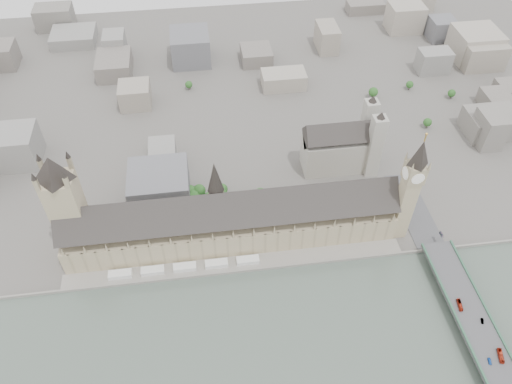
{
  "coord_description": "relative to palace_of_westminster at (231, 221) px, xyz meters",
  "views": [
    {
      "loc": [
        -15.53,
        -243.42,
        325.58
      ],
      "look_at": [
        22.36,
        35.82,
        36.58
      ],
      "focal_mm": 35.0,
      "sensor_mm": 36.0,
      "label": 1
    }
  ],
  "objects": [
    {
      "name": "elizabeth_tower",
      "position": [
        138.0,
        -11.7,
        35.38
      ],
      "size": [
        17.0,
        17.0,
        107.5
      ],
      "color": "tan",
      "rests_on": "ground"
    },
    {
      "name": "ground",
      "position": [
        0.0,
        -19.7,
        -22.71
      ],
      "size": [
        900.0,
        900.0,
        0.0
      ],
      "primitive_type": "plane",
      "color": "#595651",
      "rests_on": "ground"
    },
    {
      "name": "red_bus_north",
      "position": [
        156.06,
        -92.17,
        -11.08
      ],
      "size": [
        3.94,
        10.12,
        2.75
      ],
      "primitive_type": "imported",
      "rotation": [
        0.0,
        0.0,
        -0.17
      ],
      "color": "#B22914",
      "rests_on": "westminster_bridge"
    },
    {
      "name": "victoria_tower",
      "position": [
        -122.0,
        6.3,
        32.5
      ],
      "size": [
        30.0,
        30.0,
        100.0
      ],
      "color": "tan",
      "rests_on": "ground"
    },
    {
      "name": "city_skyline_inland",
      "position": [
        0.0,
        225.3,
        -3.71
      ],
      "size": [
        720.0,
        360.0,
        38.0
      ],
      "primitive_type": null,
      "color": "gray",
      "rests_on": "ground"
    },
    {
      "name": "terrace_tents",
      "position": [
        -40.0,
        -26.7,
        -18.71
      ],
      "size": [
        118.0,
        7.0,
        4.0
      ],
      "color": "silver",
      "rests_on": "river_terrace"
    },
    {
      "name": "park_trees",
      "position": [
        -10.0,
        40.3,
        -15.21
      ],
      "size": [
        110.0,
        30.0,
        15.0
      ],
      "primitive_type": null,
      "color": "#1D4F1C",
      "rests_on": "ground"
    },
    {
      "name": "car_blue",
      "position": [
        158.22,
        -135.25,
        -11.63
      ],
      "size": [
        2.95,
        5.13,
        1.64
      ],
      "primitive_type": "imported",
      "rotation": [
        0.0,
        0.0,
        -0.22
      ],
      "color": "#1A52AF",
      "rests_on": "westminster_bridge"
    },
    {
      "name": "central_tower",
      "position": [
        -10.0,
        6.3,
        35.21
      ],
      "size": [
        13.0,
        13.0,
        48.0
      ],
      "color": "gray",
      "rests_on": "ground"
    },
    {
      "name": "river_terrace",
      "position": [
        0.0,
        -27.2,
        -21.71
      ],
      "size": [
        270.0,
        15.0,
        2.0
      ],
      "primitive_type": "cube",
      "color": "gray",
      "rests_on": "ground"
    },
    {
      "name": "westminster_abbey",
      "position": [
        110.92,
        75.3,
        2.38
      ],
      "size": [
        68.0,
        36.0,
        64.0
      ],
      "color": "#A5A194",
      "rests_on": "ground"
    },
    {
      "name": "embankment_wall",
      "position": [
        0.0,
        -34.7,
        -21.21
      ],
      "size": [
        600.0,
        1.5,
        3.0
      ],
      "primitive_type": "cube",
      "color": "gray",
      "rests_on": "ground"
    },
    {
      "name": "car_silver",
      "position": [
        166.71,
        -106.3,
        -11.73
      ],
      "size": [
        2.91,
        4.69,
        1.46
      ],
      "primitive_type": "imported",
      "rotation": [
        0.0,
        0.0,
        -0.33
      ],
      "color": "gray",
      "rests_on": "westminster_bridge"
    },
    {
      "name": "westminster_bridge",
      "position": [
        162.0,
        -107.2,
        -17.58
      ],
      "size": [
        25.0,
        325.0,
        10.25
      ],
      "primitive_type": "cube",
      "color": "#474749",
      "rests_on": "ground"
    },
    {
      "name": "red_bus_south",
      "position": [
        166.8,
        -132.89,
        -10.97
      ],
      "size": [
        5.04,
        10.98,
        2.98
      ],
      "primitive_type": "imported",
      "rotation": [
        0.0,
        0.0,
        -0.25
      ],
      "color": "#B12B16",
      "rests_on": "westminster_bridge"
    },
    {
      "name": "car_approach",
      "position": [
        168.98,
        -27.25,
        -11.66
      ],
      "size": [
        2.25,
        5.5,
        1.6
      ],
      "primitive_type": "imported",
      "rotation": [
        0.0,
        0.0,
        0.0
      ],
      "color": "gray",
      "rests_on": "westminster_bridge"
    },
    {
      "name": "palace_of_westminster",
      "position": [
        0.0,
        0.0,
        0.0
      ],
      "size": [
        265.0,
        40.73,
        55.44
      ],
      "color": "tan",
      "rests_on": "ground"
    }
  ]
}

